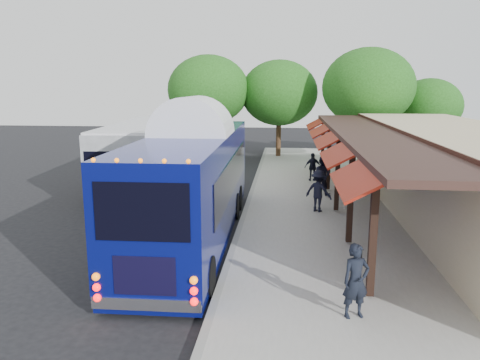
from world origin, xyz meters
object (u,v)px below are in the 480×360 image
at_px(city_bus, 146,149).
at_px(coach_bus, 194,179).
at_px(sign_board, 360,262).
at_px(ped_d, 318,191).
at_px(ped_c, 313,167).
at_px(ped_a, 356,281).
at_px(ped_b, 322,175).

bearing_deg(city_bus, coach_bus, -68.49).
xyz_separation_m(coach_bus, sign_board, (5.06, -3.97, -1.26)).
height_order(ped_d, sign_board, ped_d).
bearing_deg(sign_board, coach_bus, 160.62).
xyz_separation_m(city_bus, ped_c, (9.05, 0.61, -0.93)).
bearing_deg(ped_a, city_bus, 103.28).
height_order(coach_bus, ped_b, coach_bus).
bearing_deg(city_bus, ped_c, -0.52).
height_order(coach_bus, sign_board, coach_bus).
xyz_separation_m(ped_b, ped_d, (-0.36, -3.12, -0.06)).
relative_size(ped_c, ped_d, 0.89).
height_order(city_bus, ped_c, city_bus).
distance_m(coach_bus, ped_d, 5.74).
bearing_deg(sign_board, ped_a, -82.69).
distance_m(city_bus, ped_c, 9.11).
height_order(city_bus, ped_a, city_bus).
bearing_deg(coach_bus, ped_d, 36.46).
bearing_deg(ped_a, ped_c, 71.87).
distance_m(ped_a, sign_board, 1.68).
xyz_separation_m(ped_b, sign_board, (0.21, -10.50, -0.24)).
xyz_separation_m(ped_b, ped_c, (-0.24, 3.23, -0.16)).
bearing_deg(ped_c, sign_board, 81.93).
xyz_separation_m(coach_bus, city_bus, (-4.44, 9.14, -0.25)).
relative_size(coach_bus, ped_d, 7.12).
height_order(coach_bus, ped_c, coach_bus).
distance_m(coach_bus, ped_a, 7.41).
xyz_separation_m(ped_a, ped_d, (-0.23, 9.01, 0.01)).
height_order(ped_a, ped_b, ped_b).
bearing_deg(city_bus, sign_board, -58.49).
relative_size(coach_bus, ped_c, 8.01).
relative_size(ped_a, ped_c, 1.11).
relative_size(ped_c, sign_board, 1.51).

